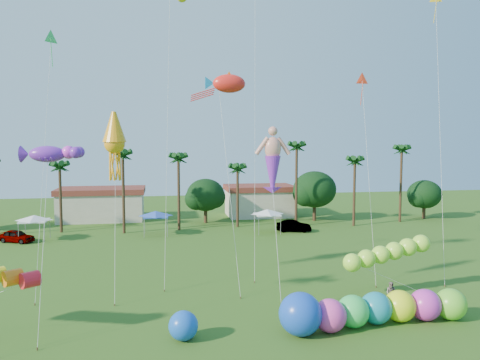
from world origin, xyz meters
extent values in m
cylinder|color=#3A2819|center=(-18.00, 41.00, 4.25)|extent=(0.36, 0.36, 8.50)
cylinder|color=#3A2819|center=(-10.00, 39.00, 5.00)|extent=(0.36, 0.36, 10.00)
cylinder|color=#3A2819|center=(-3.00, 40.00, 4.75)|extent=(0.36, 0.36, 9.50)
cylinder|color=#3A2819|center=(5.00, 41.00, 4.00)|extent=(0.36, 0.36, 8.00)
cylinder|color=#3A2819|center=(13.00, 40.00, 5.50)|extent=(0.36, 0.36, 11.00)
cylinder|color=#3A2819|center=(21.00, 39.00, 4.50)|extent=(0.36, 0.36, 9.00)
cylinder|color=#3A2819|center=(29.00, 41.00, 5.25)|extent=(0.36, 0.36, 10.50)
sphere|color=#113814|center=(1.00, 45.00, 4.03)|extent=(5.46, 5.46, 5.46)
sphere|color=#113814|center=(17.00, 44.00, 4.65)|extent=(6.30, 6.30, 6.30)
sphere|color=#113814|center=(34.00, 43.00, 3.72)|extent=(5.04, 5.04, 5.04)
cube|color=beige|center=(-14.00, 50.00, 2.00)|extent=(12.00, 7.00, 4.00)
cube|color=beige|center=(10.00, 50.00, 2.00)|extent=(10.00, 7.00, 4.00)
pyramid|color=white|center=(-20.00, 36.00, 2.75)|extent=(3.00, 3.00, 0.60)
pyramid|color=blue|center=(-6.00, 37.00, 2.75)|extent=(3.00, 3.00, 0.60)
pyramid|color=white|center=(8.00, 36.00, 2.75)|extent=(3.00, 3.00, 0.60)
imported|color=#4C4C54|center=(-21.92, 35.53, 0.72)|extent=(4.57, 3.39, 1.45)
imported|color=#4C4C54|center=(11.60, 36.28, 0.74)|extent=(4.72, 2.55, 1.47)
imported|color=gray|center=(10.81, 8.88, 0.81)|extent=(0.99, 0.99, 1.61)
sphere|color=#ED3EAC|center=(4.71, 4.96, 1.02)|extent=(2.05, 2.05, 2.05)
sphere|color=#31D455|center=(6.38, 5.40, 1.02)|extent=(2.05, 2.05, 2.05)
sphere|color=teal|center=(8.07, 5.70, 1.02)|extent=(2.05, 2.05, 2.05)
sphere|color=#EAFF1A|center=(9.77, 5.79, 1.02)|extent=(2.05, 2.05, 2.05)
sphere|color=#DA33C1|center=(11.49, 5.70, 1.02)|extent=(2.05, 2.05, 2.05)
sphere|color=#6AD72F|center=(13.22, 5.54, 1.02)|extent=(2.05, 2.05, 2.05)
sphere|color=blue|center=(2.78, 4.80, 1.31)|extent=(2.83, 2.83, 2.62)
sphere|color=blue|center=(-4.18, 5.28, 0.87)|extent=(1.74, 1.74, 1.74)
ellipsoid|color=#ACFE38|center=(8.45, 10.40, 2.74)|extent=(7.32, 1.51, 1.60)
cylinder|color=silver|center=(11.41, 10.75, 1.37)|extent=(5.94, 0.72, 2.76)
cylinder|color=brown|center=(14.38, 11.10, 0.08)|extent=(0.08, 0.08, 0.16)
cylinder|color=silver|center=(2.50, 9.39, 4.99)|extent=(0.30, 4.02, 9.99)
cylinder|color=brown|center=(2.37, 7.39, 0.08)|extent=(0.08, 0.08, 0.16)
ellipsoid|color=#FC241C|center=(0.41, 17.73, 16.48)|extent=(4.20, 1.61, 1.72)
cylinder|color=silver|center=(0.39, 14.80, 8.24)|extent=(0.06, 5.90, 16.49)
cylinder|color=brown|center=(0.37, 11.86, 0.08)|extent=(0.08, 0.08, 0.16)
cylinder|color=silver|center=(-4.76, 17.03, 13.26)|extent=(0.91, 5.05, 26.53)
cylinder|color=brown|center=(-5.20, 14.51, 0.08)|extent=(0.08, 0.08, 0.16)
cone|color=#FF9F14|center=(-8.85, 15.94, 11.48)|extent=(2.36, 2.36, 5.12)
cylinder|color=silver|center=(-8.77, 13.89, 5.74)|extent=(0.17, 4.12, 11.49)
cylinder|color=brown|center=(-8.70, 11.85, 0.08)|extent=(0.08, 0.08, 0.16)
ellipsoid|color=purple|center=(-12.24, 8.99, 10.86)|extent=(4.17, 3.02, 1.46)
cylinder|color=silver|center=(-12.27, 7.15, 5.43)|extent=(0.09, 3.70, 10.87)
cylinder|color=brown|center=(-12.30, 5.31, 0.08)|extent=(0.08, 0.08, 0.16)
cone|color=#FA3C1B|center=(11.62, 16.38, 16.86)|extent=(1.30, 0.36, 1.29)
cylinder|color=silver|center=(11.55, 14.50, 8.43)|extent=(0.17, 3.79, 16.86)
cylinder|color=brown|center=(11.48, 12.62, 0.08)|extent=(0.08, 0.08, 0.16)
cylinder|color=silver|center=(17.70, 14.28, 12.02)|extent=(1.39, 4.80, 24.04)
cylinder|color=brown|center=(17.02, 11.89, 0.08)|extent=(0.08, 0.08, 0.16)
cone|color=#30CD5F|center=(-13.62, 17.63, 19.66)|extent=(1.11, 1.16, 1.33)
cylinder|color=silver|center=(-13.97, 15.29, 9.83)|extent=(0.73, 4.71, 19.67)
cylinder|color=brown|center=(-14.32, 12.94, 0.08)|extent=(0.08, 0.08, 0.16)
cylinder|color=silver|center=(2.54, 17.35, 13.40)|extent=(0.75, 3.70, 26.79)
cylinder|color=brown|center=(2.18, 15.52, 0.08)|extent=(0.08, 0.08, 0.16)
camera|label=1|loc=(-5.42, -21.46, 11.61)|focal=35.00mm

